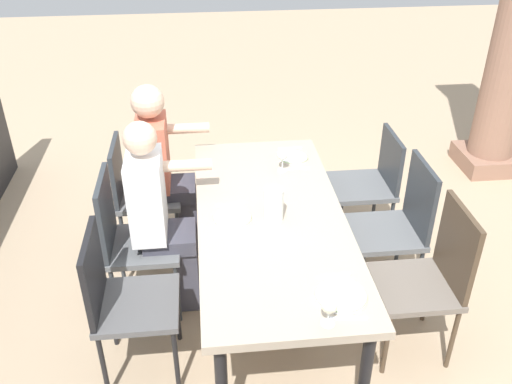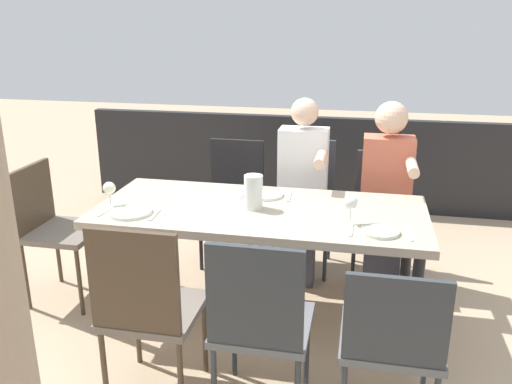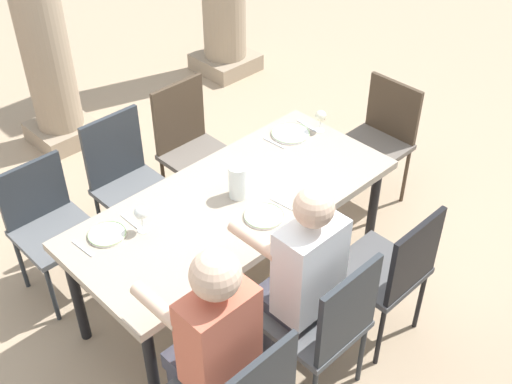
# 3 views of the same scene
# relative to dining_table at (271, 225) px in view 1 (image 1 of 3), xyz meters

# --- Properties ---
(ground_plane) EXTENTS (16.00, 16.00, 0.00)m
(ground_plane) POSITION_rel_dining_table_xyz_m (0.00, 0.00, -0.67)
(ground_plane) COLOR tan
(dining_table) EXTENTS (1.94, 0.85, 0.74)m
(dining_table) POSITION_rel_dining_table_xyz_m (0.00, 0.00, 0.00)
(dining_table) COLOR tan
(dining_table) RESTS_ON ground
(chair_west_north) EXTENTS (0.44, 0.44, 0.85)m
(chair_west_north) POSITION_rel_dining_table_xyz_m (-0.74, 0.84, -0.17)
(chair_west_north) COLOR #5B5E61
(chair_west_north) RESTS_ON ground
(chair_west_south) EXTENTS (0.44, 0.44, 0.89)m
(chair_west_south) POSITION_rel_dining_table_xyz_m (-0.74, -0.84, -0.15)
(chair_west_south) COLOR #5B5E61
(chair_west_south) RESTS_ON ground
(chair_mid_north) EXTENTS (0.44, 0.44, 0.93)m
(chair_mid_north) POSITION_rel_dining_table_xyz_m (-0.17, 0.85, -0.15)
(chair_mid_north) COLOR #5B5E61
(chair_mid_north) RESTS_ON ground
(chair_mid_south) EXTENTS (0.44, 0.44, 0.95)m
(chair_mid_south) POSITION_rel_dining_table_xyz_m (-0.17, -0.85, -0.13)
(chair_mid_south) COLOR #5B5E61
(chair_mid_south) RESTS_ON ground
(chair_east_north) EXTENTS (0.44, 0.44, 0.96)m
(chair_east_north) POSITION_rel_dining_table_xyz_m (0.37, 0.85, -0.13)
(chair_east_north) COLOR #6A6158
(chair_east_north) RESTS_ON ground
(chair_east_south) EXTENTS (0.44, 0.44, 0.92)m
(chair_east_south) POSITION_rel_dining_table_xyz_m (0.37, -0.85, -0.14)
(chair_east_south) COLOR #4F4F50
(chair_east_south) RESTS_ON ground
(diner_woman_green) EXTENTS (0.35, 0.49, 1.29)m
(diner_woman_green) POSITION_rel_dining_table_xyz_m (-0.17, -0.65, 0.01)
(diner_woman_green) COLOR #3F3F4C
(diner_woman_green) RESTS_ON ground
(diner_man_white) EXTENTS (0.35, 0.50, 1.29)m
(diner_man_white) POSITION_rel_dining_table_xyz_m (-0.75, -0.65, 0.02)
(diner_man_white) COLOR #3F3F4C
(diner_man_white) RESTS_ON ground
(plate_0) EXTENTS (0.20, 0.20, 0.02)m
(plate_0) POSITION_rel_dining_table_xyz_m (-0.69, 0.24, 0.07)
(plate_0) COLOR white
(plate_0) RESTS_ON dining_table
(wine_glass_0) EXTENTS (0.07, 0.07, 0.16)m
(wine_glass_0) POSITION_rel_dining_table_xyz_m (-0.53, 0.14, 0.18)
(wine_glass_0) COLOR white
(wine_glass_0) RESTS_ON dining_table
(fork_0) EXTENTS (0.03, 0.17, 0.01)m
(fork_0) POSITION_rel_dining_table_xyz_m (-0.84, 0.24, 0.07)
(fork_0) COLOR silver
(fork_0) RESTS_ON dining_table
(spoon_0) EXTENTS (0.02, 0.17, 0.01)m
(spoon_0) POSITION_rel_dining_table_xyz_m (-0.54, 0.24, 0.07)
(spoon_0) COLOR silver
(spoon_0) RESTS_ON dining_table
(plate_1) EXTENTS (0.22, 0.22, 0.02)m
(plate_1) POSITION_rel_dining_table_xyz_m (0.01, -0.23, 0.07)
(plate_1) COLOR white
(plate_1) RESTS_ON dining_table
(fork_1) EXTENTS (0.03, 0.17, 0.01)m
(fork_1) POSITION_rel_dining_table_xyz_m (-0.14, -0.23, 0.07)
(fork_1) COLOR silver
(fork_1) RESTS_ON dining_table
(spoon_1) EXTENTS (0.03, 0.17, 0.01)m
(spoon_1) POSITION_rel_dining_table_xyz_m (0.16, -0.23, 0.07)
(spoon_1) COLOR silver
(spoon_1) RESTS_ON dining_table
(plate_2) EXTENTS (0.25, 0.25, 0.02)m
(plate_2) POSITION_rel_dining_table_xyz_m (0.71, 0.24, 0.07)
(plate_2) COLOR white
(plate_2) RESTS_ON dining_table
(wine_glass_2) EXTENTS (0.08, 0.08, 0.15)m
(wine_glass_2) POSITION_rel_dining_table_xyz_m (0.88, 0.14, 0.17)
(wine_glass_2) COLOR white
(wine_glass_2) RESTS_ON dining_table
(fork_2) EXTENTS (0.03, 0.17, 0.01)m
(fork_2) POSITION_rel_dining_table_xyz_m (0.56, 0.24, 0.07)
(fork_2) COLOR silver
(fork_2) RESTS_ON dining_table
(spoon_2) EXTENTS (0.04, 0.17, 0.01)m
(spoon_2) POSITION_rel_dining_table_xyz_m (0.86, 0.24, 0.07)
(spoon_2) COLOR silver
(spoon_2) RESTS_ON dining_table
(water_pitcher) EXTENTS (0.11, 0.11, 0.20)m
(water_pitcher) POSITION_rel_dining_table_xyz_m (0.04, 0.01, 0.16)
(water_pitcher) COLOR white
(water_pitcher) RESTS_ON dining_table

